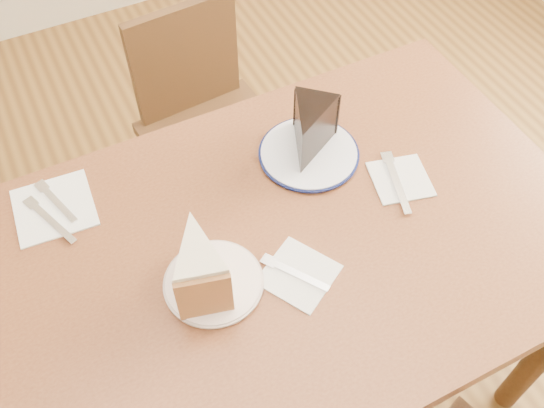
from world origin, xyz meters
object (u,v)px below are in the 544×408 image
(table, at_px, (294,261))
(chocolate_cake, at_px, (309,134))
(plate_cream, at_px, (214,283))
(plate_navy, at_px, (309,154))
(chair_far, at_px, (210,128))
(carrot_cake, at_px, (199,263))

(table, height_order, chocolate_cake, chocolate_cake)
(plate_cream, xyz_separation_m, plate_navy, (0.32, 0.21, 0.00))
(plate_cream, relative_size, chocolate_cake, 1.32)
(plate_cream, bearing_deg, chair_far, 69.52)
(plate_cream, xyz_separation_m, chocolate_cake, (0.32, 0.21, 0.06))
(chair_far, distance_m, chocolate_cake, 0.60)
(chair_far, relative_size, carrot_cake, 5.90)
(table, xyz_separation_m, plate_navy, (0.13, 0.18, 0.10))
(table, relative_size, plate_navy, 5.65)
(plate_cream, height_order, carrot_cake, carrot_cake)
(plate_cream, distance_m, chocolate_cake, 0.38)
(table, height_order, chair_far, chair_far)
(table, distance_m, plate_navy, 0.24)
(plate_navy, xyz_separation_m, chocolate_cake, (-0.00, 0.00, 0.06))
(table, distance_m, chair_far, 0.68)
(plate_navy, bearing_deg, chair_far, 97.75)
(plate_navy, bearing_deg, carrot_cake, -150.26)
(carrot_cake, bearing_deg, chair_far, 82.04)
(chocolate_cake, bearing_deg, chair_far, -40.31)
(table, distance_m, chocolate_cake, 0.27)
(chair_far, relative_size, plate_navy, 3.71)
(table, bearing_deg, carrot_cake, -175.61)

